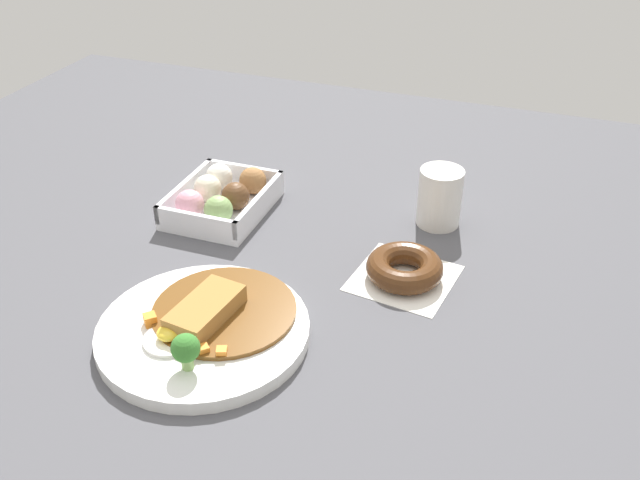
% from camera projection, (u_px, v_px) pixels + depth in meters
% --- Properties ---
extents(ground_plane, '(1.60, 1.60, 0.00)m').
position_uv_depth(ground_plane, '(232.00, 287.00, 0.97)').
color(ground_plane, '#4C4C51').
extents(curry_plate, '(0.27, 0.27, 0.07)m').
position_uv_depth(curry_plate, '(205.00, 327.00, 0.88)').
color(curry_plate, white).
rests_on(curry_plate, ground_plane).
extents(donut_box, '(0.18, 0.14, 0.06)m').
position_uv_depth(donut_box, '(222.00, 198.00, 1.14)').
color(donut_box, white).
rests_on(donut_box, ground_plane).
extents(chocolate_ring_donut, '(0.15, 0.15, 0.04)m').
position_uv_depth(chocolate_ring_donut, '(404.00, 268.00, 0.98)').
color(chocolate_ring_donut, white).
rests_on(chocolate_ring_donut, ground_plane).
extents(coffee_mug, '(0.07, 0.07, 0.09)m').
position_uv_depth(coffee_mug, '(440.00, 197.00, 1.09)').
color(coffee_mug, silver).
rests_on(coffee_mug, ground_plane).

